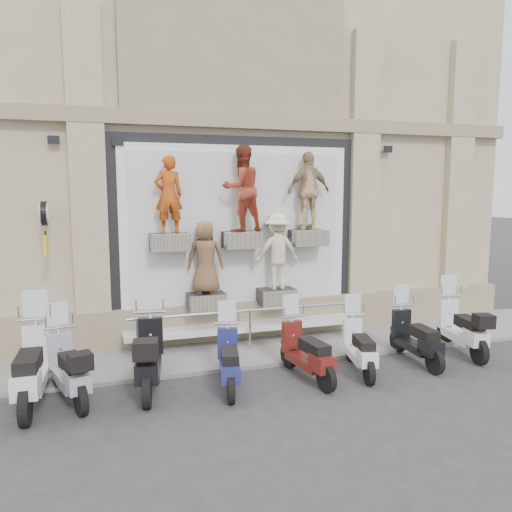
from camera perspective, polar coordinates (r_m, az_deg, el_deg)
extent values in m
plane|color=#2F2F32|center=(8.91, 3.20, -14.81)|extent=(90.00, 90.00, 0.00)
cube|color=gray|center=(10.76, -0.84, -10.57)|extent=(16.00, 2.20, 0.08)
cube|color=black|center=(11.10, -2.15, 2.44)|extent=(5.60, 0.10, 4.30)
cube|color=white|center=(11.04, -2.07, 2.42)|extent=(5.10, 0.06, 3.90)
cube|color=white|center=(11.00, -2.01, 2.40)|extent=(4.70, 0.04, 3.60)
cube|color=white|center=(11.07, -1.53, -8.00)|extent=(5.10, 0.75, 0.10)
cube|color=#28282B|center=(10.43, -9.84, 1.60)|extent=(0.80, 0.50, 0.35)
imported|color=#CA5112|center=(10.38, -9.96, 6.90)|extent=(0.61, 0.43, 1.58)
cube|color=#28282B|center=(10.75, -1.62, 1.88)|extent=(0.80, 0.50, 0.35)
imported|color=maroon|center=(10.70, -1.65, 7.68)|extent=(1.03, 0.88, 1.82)
cube|color=#28282B|center=(11.28, 5.97, 2.11)|extent=(0.80, 0.50, 0.35)
imported|color=tan|center=(11.23, 6.05, 7.41)|extent=(1.05, 0.53, 1.73)
cube|color=#28282B|center=(10.77, -5.71, -5.16)|extent=(0.80, 0.50, 0.35)
imported|color=brown|center=(10.60, -5.78, -0.13)|extent=(0.84, 0.62, 1.55)
cube|color=#28282B|center=(11.20, 2.35, -4.63)|extent=(0.80, 0.50, 0.35)
imported|color=#F4E8C2|center=(11.03, 2.38, 0.55)|extent=(1.12, 0.67, 1.69)
cube|color=black|center=(10.46, -22.91, 4.56)|extent=(0.06, 0.56, 0.06)
cylinder|color=black|center=(10.20, -23.04, 4.49)|extent=(0.10, 0.46, 0.46)
cube|color=yellow|center=(10.24, -22.87, 1.14)|extent=(0.04, 0.50, 0.38)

